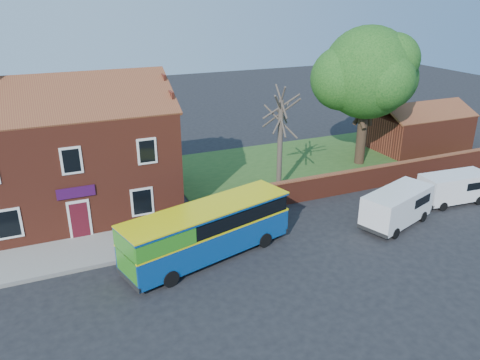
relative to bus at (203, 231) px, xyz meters
name	(u,v)px	position (x,y,z in m)	size (l,w,h in m)	color
ground	(251,280)	(1.42, -2.76, -1.59)	(120.00, 120.00, 0.00)	black
pavement	(86,252)	(-5.58, 2.99, -1.53)	(18.00, 3.50, 0.12)	gray
kerb	(90,268)	(-5.58, 1.24, -1.52)	(18.00, 0.15, 0.14)	slate
grass_strip	(330,161)	(14.42, 10.24, -1.57)	(26.00, 12.00, 0.04)	#426B28
shop_building	(68,159)	(-5.60, 8.73, 1.82)	(12.30, 8.13, 10.50)	maroon
boundary_wall	(378,176)	(14.42, 4.24, -0.78)	(22.00, 0.38, 1.60)	maroon
outbuilding	(418,130)	(23.42, 10.24, 0.02)	(8.20, 5.06, 4.17)	maroon
bus	(203,231)	(0.00, 0.00, 0.00)	(9.45, 4.68, 2.80)	navy
van_near	(397,206)	(11.68, -0.83, -0.39)	(5.25, 3.44, 2.14)	white
van_far	(454,187)	(17.18, 0.18, -0.49)	(4.60, 2.13, 1.97)	white
large_tree	(367,75)	(16.33, 9.03, 5.39)	(8.74, 6.92, 10.67)	black
bare_tree	(280,140)	(7.86, 6.74, 1.93)	(2.57, 3.07, 6.86)	#4C4238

